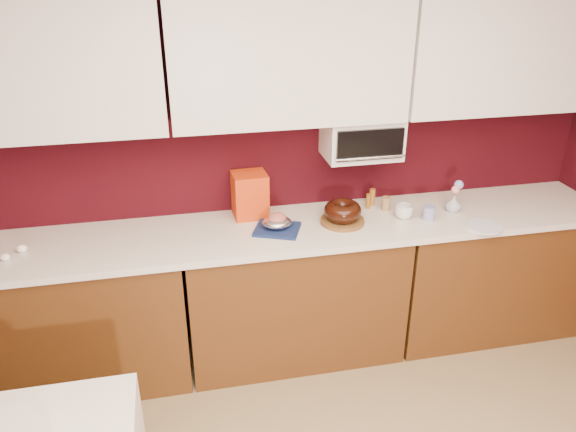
% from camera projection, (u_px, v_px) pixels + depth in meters
% --- Properties ---
extents(wall_back, '(4.00, 0.02, 2.50)m').
position_uv_depth(wall_back, '(283.00, 154.00, 3.46)').
color(wall_back, '#35070D').
rests_on(wall_back, floor).
extents(base_cabinet_left, '(1.31, 0.58, 0.86)m').
position_uv_depth(base_cabinet_left, '(72.00, 319.00, 3.29)').
color(base_cabinet_left, '#532E10').
rests_on(base_cabinet_left, floor).
extents(base_cabinet_center, '(1.31, 0.58, 0.86)m').
position_uv_depth(base_cabinet_center, '(294.00, 293.00, 3.54)').
color(base_cabinet_center, '#532E10').
rests_on(base_cabinet_center, floor).
extents(base_cabinet_right, '(1.31, 0.58, 0.86)m').
position_uv_depth(base_cabinet_right, '(486.00, 270.00, 3.79)').
color(base_cabinet_right, '#532E10').
rests_on(base_cabinet_right, floor).
extents(countertop, '(4.00, 0.62, 0.04)m').
position_uv_depth(countertop, '(294.00, 229.00, 3.35)').
color(countertop, silver).
rests_on(countertop, base_cabinet_center).
extents(upper_cabinet_left, '(1.31, 0.33, 0.70)m').
position_uv_depth(upper_cabinet_left, '(29.00, 69.00, 2.81)').
color(upper_cabinet_left, white).
rests_on(upper_cabinet_left, wall_back).
extents(upper_cabinet_center, '(1.31, 0.33, 0.70)m').
position_uv_depth(upper_cabinet_center, '(289.00, 59.00, 3.06)').
color(upper_cabinet_center, white).
rests_on(upper_cabinet_center, wall_back).
extents(upper_cabinet_right, '(1.31, 0.33, 0.70)m').
position_uv_depth(upper_cabinet_right, '(510.00, 51.00, 3.31)').
color(upper_cabinet_right, white).
rests_on(upper_cabinet_right, wall_back).
extents(toaster_oven, '(0.45, 0.30, 0.25)m').
position_uv_depth(toaster_oven, '(361.00, 137.00, 3.36)').
color(toaster_oven, white).
rests_on(toaster_oven, upper_cabinet_center).
extents(toaster_oven_door, '(0.40, 0.02, 0.18)m').
position_uv_depth(toaster_oven_door, '(370.00, 145.00, 3.22)').
color(toaster_oven_door, black).
rests_on(toaster_oven_door, toaster_oven).
extents(toaster_oven_handle, '(0.42, 0.02, 0.02)m').
position_uv_depth(toaster_oven_handle, '(370.00, 158.00, 3.24)').
color(toaster_oven_handle, silver).
rests_on(toaster_oven_handle, toaster_oven).
extents(cake_base, '(0.30, 0.30, 0.02)m').
position_uv_depth(cake_base, '(342.00, 221.00, 3.37)').
color(cake_base, brown).
rests_on(cake_base, countertop).
extents(bundt_cake, '(0.28, 0.28, 0.09)m').
position_uv_depth(bundt_cake, '(343.00, 211.00, 3.34)').
color(bundt_cake, black).
rests_on(bundt_cake, cake_base).
extents(navy_towel, '(0.31, 0.29, 0.02)m').
position_uv_depth(navy_towel, '(277.00, 229.00, 3.28)').
color(navy_towel, navy).
rests_on(navy_towel, countertop).
extents(foil_ham_nest, '(0.18, 0.16, 0.06)m').
position_uv_depth(foil_ham_nest, '(277.00, 222.00, 3.26)').
color(foil_ham_nest, silver).
rests_on(foil_ham_nest, navy_towel).
extents(roasted_ham, '(0.13, 0.12, 0.07)m').
position_uv_depth(roasted_ham, '(277.00, 218.00, 3.25)').
color(roasted_ham, '#BC5E56').
rests_on(roasted_ham, foil_ham_nest).
extents(pandoro_box, '(0.21, 0.20, 0.28)m').
position_uv_depth(pandoro_box, '(250.00, 195.00, 3.41)').
color(pandoro_box, '#B81A0C').
rests_on(pandoro_box, countertop).
extents(dark_pan, '(0.24, 0.24, 0.04)m').
position_uv_depth(dark_pan, '(340.00, 211.00, 3.50)').
color(dark_pan, black).
rests_on(dark_pan, countertop).
extents(coffee_mug, '(0.12, 0.12, 0.10)m').
position_uv_depth(coffee_mug, '(404.00, 211.00, 3.42)').
color(coffee_mug, white).
rests_on(coffee_mug, countertop).
extents(blue_jar, '(0.08, 0.08, 0.09)m').
position_uv_depth(blue_jar, '(429.00, 213.00, 3.40)').
color(blue_jar, navy).
rests_on(blue_jar, countertop).
extents(flower_vase, '(0.09, 0.09, 0.12)m').
position_uv_depth(flower_vase, '(454.00, 203.00, 3.50)').
color(flower_vase, '#AAB2C0').
rests_on(flower_vase, countertop).
extents(flower_pink, '(0.05, 0.05, 0.05)m').
position_uv_depth(flower_pink, '(455.00, 190.00, 3.47)').
color(flower_pink, pink).
rests_on(flower_pink, flower_vase).
extents(flower_blue, '(0.06, 0.06, 0.06)m').
position_uv_depth(flower_blue, '(459.00, 185.00, 3.48)').
color(flower_blue, '#859AD6').
rests_on(flower_blue, flower_vase).
extents(china_plate, '(0.27, 0.27, 0.01)m').
position_uv_depth(china_plate, '(484.00, 226.00, 3.32)').
color(china_plate, white).
rests_on(china_plate, countertop).
extents(amber_bottle, '(0.05, 0.05, 0.11)m').
position_uv_depth(amber_bottle, '(372.00, 197.00, 3.60)').
color(amber_bottle, '#9B5A1C').
rests_on(amber_bottle, countertop).
extents(paper_cup, '(0.06, 0.06, 0.09)m').
position_uv_depth(paper_cup, '(386.00, 203.00, 3.53)').
color(paper_cup, olive).
rests_on(paper_cup, countertop).
extents(egg_left, '(0.06, 0.06, 0.04)m').
position_uv_depth(egg_left, '(5.00, 257.00, 2.96)').
color(egg_left, white).
rests_on(egg_left, countertop).
extents(egg_right, '(0.07, 0.05, 0.05)m').
position_uv_depth(egg_right, '(22.00, 249.00, 3.04)').
color(egg_right, white).
rests_on(egg_right, countertop).
extents(amber_bottle_tall, '(0.03, 0.03, 0.10)m').
position_uv_depth(amber_bottle_tall, '(368.00, 201.00, 3.55)').
color(amber_bottle_tall, brown).
rests_on(amber_bottle_tall, countertop).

